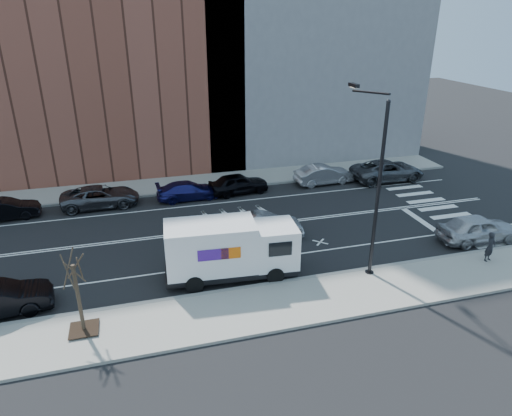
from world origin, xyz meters
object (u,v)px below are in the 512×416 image
pedestrian (490,247)px  driving_sedan (263,226)px  far_parked_b (6,209)px  near_parked_front (478,228)px  fedex_van (230,249)px

pedestrian → driving_sedan: bearing=131.7°
far_parked_b → driving_sedan: 17.18m
far_parked_b → driving_sedan: driving_sedan is taller
driving_sedan → pedestrian: size_ratio=2.81×
far_parked_b → near_parked_front: near_parked_front is taller
fedex_van → driving_sedan: size_ratio=1.47×
near_parked_front → pedestrian: 2.66m
fedex_van → near_parked_front: (15.03, -0.05, -0.79)m
far_parked_b → driving_sedan: (15.58, -7.25, 0.09)m
driving_sedan → pedestrian: (10.94, -6.17, 0.21)m
driving_sedan → pedestrian: bearing=-112.9°
driving_sedan → pedestrian: 12.56m
fedex_van → near_parked_front: 15.05m
far_parked_b → pedestrian: size_ratio=2.50×
fedex_van → pedestrian: (13.81, -2.41, -0.63)m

